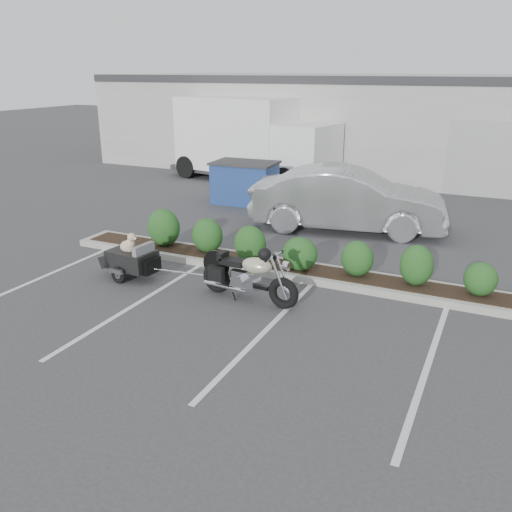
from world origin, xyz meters
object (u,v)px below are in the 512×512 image
at_px(sedan, 348,200).
at_px(motorcycle, 248,276).
at_px(pet_trailer, 131,258).
at_px(delivery_truck, 253,142).
at_px(dumpster, 245,182).

bearing_deg(sedan, motorcycle, 165.81).
bearing_deg(sedan, pet_trailer, 139.75).
distance_m(motorcycle, delivery_truck, 11.92).
height_order(motorcycle, delivery_truck, delivery_truck).
xyz_separation_m(sedan, delivery_truck, (-5.38, 5.25, 0.67)).
bearing_deg(dumpster, motorcycle, -66.87).
bearing_deg(dumpster, delivery_truck, 107.64).
relative_size(pet_trailer, dumpster, 0.80).
distance_m(sedan, dumpster, 4.34).
height_order(pet_trailer, sedan, sedan).
xyz_separation_m(motorcycle, delivery_truck, (-5.02, 10.76, 1.05)).
bearing_deg(delivery_truck, pet_trailer, -69.09).
xyz_separation_m(pet_trailer, delivery_truck, (-2.24, 10.74, 1.11)).
relative_size(pet_trailer, sedan, 0.33).
bearing_deg(motorcycle, delivery_truck, 120.94).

